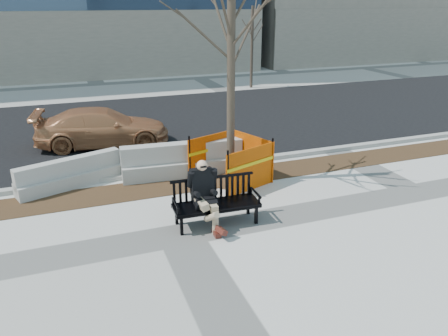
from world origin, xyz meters
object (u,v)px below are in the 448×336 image
(jersey_barrier_left, at_px, (72,186))
(sedan, at_px, (104,145))
(bench, at_px, (216,224))
(seated_man, at_px, (204,224))
(jersey_barrier_right, at_px, (183,175))
(tree_fence, at_px, (230,181))

(jersey_barrier_left, bearing_deg, sedan, 50.95)
(bench, xyz_separation_m, sedan, (-1.71, 6.57, 0.00))
(seated_man, height_order, jersey_barrier_right, seated_man)
(tree_fence, height_order, sedan, tree_fence)
(sedan, xyz_separation_m, jersey_barrier_right, (1.79, -3.55, 0.00))
(bench, relative_size, tree_fence, 0.31)
(seated_man, distance_m, sedan, 6.66)
(jersey_barrier_left, xyz_separation_m, jersey_barrier_right, (2.98, -0.25, 0.00))
(bench, relative_size, jersey_barrier_left, 0.70)
(sedan, bearing_deg, tree_fence, -138.51)
(jersey_barrier_left, bearing_deg, seated_man, -69.62)
(tree_fence, xyz_separation_m, sedan, (-2.88, 4.41, 0.00))
(sedan, relative_size, jersey_barrier_left, 1.57)
(bench, bearing_deg, seated_man, 168.80)
(seated_man, xyz_separation_m, sedan, (-1.45, 6.50, 0.00))
(seated_man, xyz_separation_m, jersey_barrier_left, (-2.65, 3.21, 0.00))
(jersey_barrier_left, relative_size, jersey_barrier_right, 0.82)
(bench, height_order, jersey_barrier_left, bench)
(tree_fence, bearing_deg, bench, -118.33)
(bench, xyz_separation_m, seated_man, (-0.26, 0.06, 0.00))
(bench, distance_m, jersey_barrier_left, 4.38)
(seated_man, height_order, sedan, seated_man)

